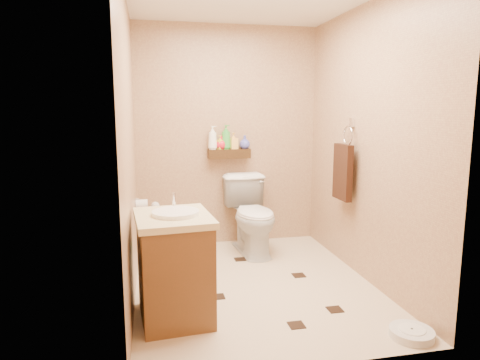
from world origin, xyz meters
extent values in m
plane|color=beige|center=(0.00, 0.00, 0.00)|extent=(2.50, 2.50, 0.00)
cube|color=tan|center=(0.00, 1.25, 1.20)|extent=(2.00, 0.04, 2.40)
cube|color=tan|center=(0.00, -1.25, 1.20)|extent=(2.00, 0.04, 2.40)
cube|color=tan|center=(-1.00, 0.00, 1.20)|extent=(0.04, 2.50, 2.40)
cube|color=tan|center=(1.00, 0.00, 1.20)|extent=(0.04, 2.50, 2.40)
cube|color=#3E2810|center=(0.00, 1.17, 1.02)|extent=(0.46, 0.14, 0.10)
cube|color=black|center=(-0.35, -0.20, 0.00)|extent=(0.11, 0.11, 0.01)
cube|color=black|center=(0.45, 0.10, 0.00)|extent=(0.11, 0.11, 0.01)
cube|color=black|center=(0.12, -0.77, 0.00)|extent=(0.11, 0.11, 0.01)
cube|color=black|center=(-0.50, 0.44, 0.00)|extent=(0.11, 0.11, 0.01)
cube|color=black|center=(0.49, -0.60, 0.00)|extent=(0.11, 0.11, 0.01)
cube|color=black|center=(0.01, 0.62, 0.00)|extent=(0.11, 0.11, 0.01)
imported|color=white|center=(0.18, 0.83, 0.40)|extent=(0.52, 0.83, 0.80)
cube|color=brown|center=(-0.70, -0.46, 0.36)|extent=(0.53, 0.63, 0.72)
cube|color=beige|center=(-0.70, -0.46, 0.74)|extent=(0.57, 0.67, 0.05)
cylinder|color=white|center=(-0.68, -0.46, 0.77)|extent=(0.33, 0.33, 0.05)
cylinder|color=silver|center=(-0.68, -0.26, 0.83)|extent=(0.03, 0.03, 0.11)
cylinder|color=silver|center=(0.82, -1.07, 0.03)|extent=(0.37, 0.37, 0.05)
cylinder|color=white|center=(0.82, -1.07, 0.06)|extent=(0.17, 0.17, 0.01)
cylinder|color=#1A695E|center=(-0.81, 1.07, 0.07)|extent=(0.12, 0.12, 0.13)
cylinder|color=silver|center=(-0.81, 1.07, 0.31)|extent=(0.02, 0.02, 0.38)
sphere|color=silver|center=(-0.81, 1.07, 0.49)|extent=(0.09, 0.09, 0.09)
cube|color=silver|center=(0.98, 0.25, 1.38)|extent=(0.03, 0.06, 0.08)
torus|color=silver|center=(0.95, 0.25, 1.26)|extent=(0.02, 0.19, 0.19)
cube|color=#351910|center=(0.91, 0.25, 0.92)|extent=(0.06, 0.30, 0.52)
cylinder|color=silver|center=(-0.94, 0.65, 0.60)|extent=(0.11, 0.11, 0.11)
cylinder|color=silver|center=(-0.98, 0.65, 0.66)|extent=(0.04, 0.02, 0.02)
imported|color=white|center=(-0.18, 1.17, 1.20)|extent=(0.10, 0.10, 0.26)
imported|color=yellow|center=(-0.09, 1.17, 1.15)|extent=(0.09, 0.09, 0.15)
imported|color=red|center=(-0.08, 1.17, 1.14)|extent=(0.12, 0.12, 0.15)
imported|color=green|center=(-0.03, 1.17, 1.20)|extent=(0.14, 0.14, 0.26)
imported|color=#FCBC54|center=(0.05, 1.17, 1.16)|extent=(0.10, 0.10, 0.18)
imported|color=#484FB5|center=(0.18, 1.17, 1.14)|extent=(0.15, 0.15, 0.15)
camera|label=1|loc=(-0.84, -3.42, 1.49)|focal=32.00mm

